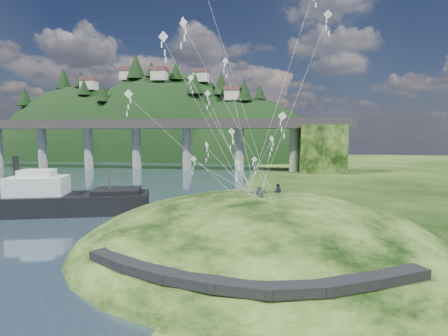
# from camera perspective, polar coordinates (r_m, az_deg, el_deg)

# --- Properties ---
(ground) EXTENTS (320.00, 320.00, 0.00)m
(ground) POSITION_cam_1_polar(r_m,az_deg,el_deg) (32.95, -8.66, -13.12)
(ground) COLOR black
(ground) RESTS_ON ground
(grass_hill) EXTENTS (36.00, 32.00, 13.00)m
(grass_hill) POSITION_cam_1_polar(r_m,az_deg,el_deg) (34.03, 5.89, -15.15)
(grass_hill) COLOR black
(grass_hill) RESTS_ON ground
(footpath) EXTENTS (22.29, 5.84, 0.83)m
(footpath) POSITION_cam_1_polar(r_m,az_deg,el_deg) (21.85, 3.09, -17.14)
(footpath) COLOR black
(footpath) RESTS_ON ground
(bridge) EXTENTS (160.00, 11.00, 15.00)m
(bridge) POSITION_cam_1_polar(r_m,az_deg,el_deg) (106.09, -11.34, 4.98)
(bridge) COLOR #2D2B2B
(bridge) RESTS_ON ground
(far_ridge) EXTENTS (153.00, 70.00, 94.50)m
(far_ridge) POSITION_cam_1_polar(r_m,az_deg,el_deg) (161.92, -10.72, -0.94)
(far_ridge) COLOR black
(far_ridge) RESTS_ON ground
(work_barge) EXTENTS (22.87, 12.10, 7.73)m
(work_barge) POSITION_cam_1_polar(r_m,az_deg,el_deg) (51.17, -25.28, -4.65)
(work_barge) COLOR black
(work_barge) RESTS_ON ground
(wooden_dock) EXTENTS (13.61, 6.23, 0.97)m
(wooden_dock) POSITION_cam_1_polar(r_m,az_deg,el_deg) (37.84, -9.75, -10.00)
(wooden_dock) COLOR #362216
(wooden_dock) RESTS_ON ground
(kite_flyers) EXTENTS (2.39, 3.57, 1.96)m
(kite_flyers) POSITION_cam_1_polar(r_m,az_deg,el_deg) (32.69, 7.72, -2.67)
(kite_flyers) COLOR #292C37
(kite_flyers) RESTS_ON ground
(kite_swarm) EXTENTS (16.81, 15.74, 21.47)m
(kite_swarm) POSITION_cam_1_polar(r_m,az_deg,el_deg) (33.34, 0.25, 13.36)
(kite_swarm) COLOR silver
(kite_swarm) RESTS_ON ground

